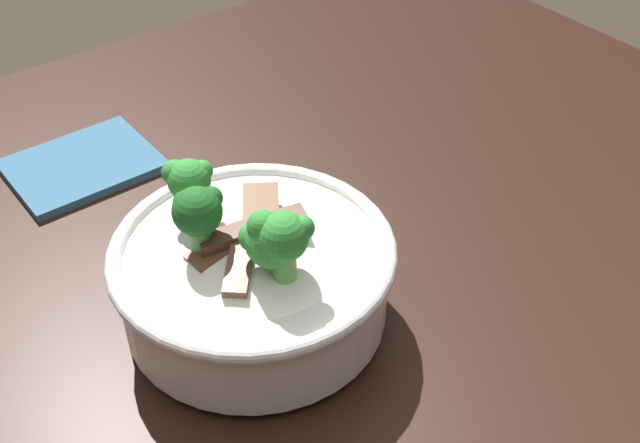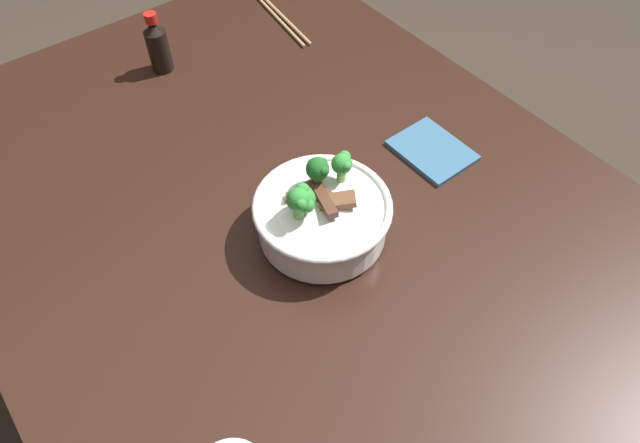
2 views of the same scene
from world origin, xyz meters
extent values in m
plane|color=#3D3328|center=(0.00, 0.00, 0.00)|extent=(10.00, 10.00, 0.00)
cube|color=black|center=(0.00, 0.00, 0.80)|extent=(1.34, 0.96, 0.06)
cube|color=black|center=(-0.59, -0.40, 0.39)|extent=(0.08, 0.08, 0.77)
cube|color=black|center=(-0.59, 0.40, 0.39)|extent=(0.08, 0.08, 0.77)
cylinder|color=white|center=(0.07, 0.00, 0.83)|extent=(0.10, 0.10, 0.01)
cylinder|color=white|center=(0.07, 0.00, 0.87)|extent=(0.19, 0.19, 0.06)
torus|color=white|center=(0.07, 0.00, 0.90)|extent=(0.21, 0.21, 0.01)
ellipsoid|color=white|center=(0.07, 0.00, 0.88)|extent=(0.17, 0.17, 0.06)
cube|color=brown|center=(0.06, 0.01, 0.91)|extent=(0.07, 0.03, 0.02)
cube|color=brown|center=(0.05, -0.02, 0.91)|extent=(0.05, 0.06, 0.02)
cube|color=#563323|center=(0.07, 0.00, 0.91)|extent=(0.08, 0.04, 0.02)
cube|color=brown|center=(0.08, 0.01, 0.91)|extent=(0.05, 0.06, 0.02)
cylinder|color=#5B9947|center=(0.07, -0.04, 0.91)|extent=(0.02, 0.02, 0.03)
sphere|color=green|center=(0.07, -0.04, 0.94)|extent=(0.03, 0.03, 0.03)
sphere|color=green|center=(0.08, -0.05, 0.94)|extent=(0.02, 0.02, 0.02)
sphere|color=green|center=(0.06, -0.03, 0.94)|extent=(0.02, 0.02, 0.02)
cylinder|color=#5B9947|center=(0.04, 0.02, 0.91)|extent=(0.02, 0.02, 0.03)
sphere|color=#1E6023|center=(0.04, 0.02, 0.94)|extent=(0.03, 0.03, 0.03)
sphere|color=#1E6023|center=(0.05, 0.02, 0.94)|extent=(0.02, 0.02, 0.02)
sphere|color=#1E6023|center=(0.03, 0.03, 0.94)|extent=(0.02, 0.02, 0.02)
cylinder|color=#6BA84C|center=(0.05, 0.05, 0.91)|extent=(0.01, 0.01, 0.03)
sphere|color=green|center=(0.05, 0.05, 0.94)|extent=(0.03, 0.03, 0.03)
sphere|color=green|center=(0.06, 0.05, 0.94)|extent=(0.02, 0.02, 0.02)
sphere|color=green|center=(0.04, 0.06, 0.94)|extent=(0.02, 0.02, 0.02)
cylinder|color=#6BA84C|center=(0.06, -0.03, 0.91)|extent=(0.01, 0.01, 0.02)
sphere|color=green|center=(0.06, -0.03, 0.93)|extent=(0.04, 0.04, 0.04)
sphere|color=green|center=(0.08, -0.03, 0.93)|extent=(0.02, 0.02, 0.02)
sphere|color=green|center=(0.06, -0.02, 0.93)|extent=(0.02, 0.02, 0.02)
cylinder|color=tan|center=(-0.45, 0.28, 0.83)|extent=(0.23, 0.04, 0.01)
cylinder|color=tan|center=(-0.45, 0.30, 0.83)|extent=(0.23, 0.03, 0.01)
cylinder|color=black|center=(-0.46, 0.01, 0.87)|extent=(0.04, 0.04, 0.08)
cone|color=black|center=(-0.46, 0.01, 0.92)|extent=(0.04, 0.04, 0.02)
cylinder|color=red|center=(-0.46, 0.01, 0.94)|extent=(0.02, 0.02, 0.02)
cube|color=#386689|center=(0.04, 0.26, 0.83)|extent=(0.13, 0.11, 0.01)
camera|label=1|loc=(-0.15, -0.37, 1.28)|focal=45.26mm
camera|label=2|loc=(0.49, -0.33, 1.54)|focal=32.33mm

